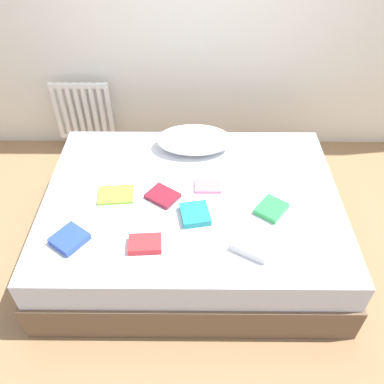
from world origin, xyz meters
TOP-DOWN VIEW (x-y plane):
  - ground_plane at (0.00, 0.00)m, footprint 8.00×8.00m
  - bed at (0.00, 0.00)m, footprint 2.00×1.50m
  - radiator at (-0.99, 1.20)m, footprint 0.52×0.04m
  - pillow at (0.01, 0.52)m, footprint 0.56×0.34m
  - textbook_green at (0.51, -0.14)m, footprint 0.24×0.24m
  - textbook_lime at (-0.50, -0.01)m, footprint 0.25×0.19m
  - textbook_red at (-0.27, -0.44)m, footprint 0.20×0.15m
  - textbook_pink at (0.11, 0.08)m, footprint 0.18×0.14m
  - textbook_white at (0.35, -0.46)m, footprint 0.25×0.22m
  - textbook_teal at (0.02, -0.20)m, footprint 0.21×0.22m
  - textbook_blue at (-0.72, -0.41)m, footprint 0.25×0.25m
  - textbook_maroon at (-0.19, -0.03)m, footprint 0.25×0.24m

SIDE VIEW (x-z plane):
  - ground_plane at x=0.00m, z-range 0.00..0.00m
  - bed at x=0.00m, z-range 0.00..0.50m
  - radiator at x=-0.99m, z-range 0.12..0.67m
  - textbook_lime at x=-0.50m, z-range 0.50..0.52m
  - textbook_pink at x=0.11m, z-range 0.50..0.52m
  - textbook_maroon at x=-0.19m, z-range 0.50..0.53m
  - textbook_green at x=0.51m, z-range 0.50..0.54m
  - textbook_red at x=-0.27m, z-range 0.50..0.54m
  - textbook_teal at x=0.02m, z-range 0.50..0.54m
  - textbook_blue at x=-0.72m, z-range 0.50..0.54m
  - textbook_white at x=0.35m, z-range 0.50..0.55m
  - pillow at x=0.01m, z-range 0.50..0.66m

